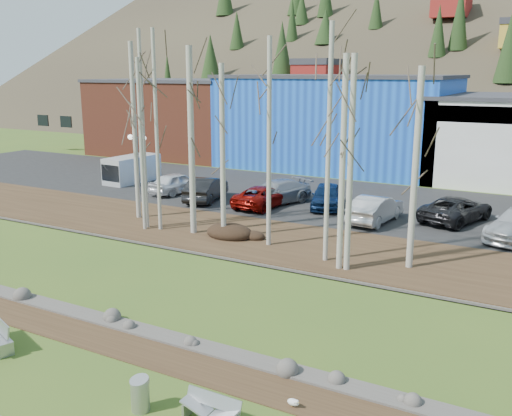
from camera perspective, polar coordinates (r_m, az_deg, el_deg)
The scene contains 34 objects.
ground at distance 18.73m, azimuth -19.41°, elevation -14.73°, with size 200.00×200.00×0.00m, color #3D591E.
dirt_strip at distance 19.99m, azimuth -14.86°, elevation -12.47°, with size 80.00×1.80×0.03m, color #382616.
near_bank_rocks at distance 20.65m, azimuth -12.92°, elevation -11.52°, with size 80.00×0.80×0.50m, color #47423D, non-canonical shape.
river at distance 23.58m, azimuth -6.25°, elevation -8.01°, with size 80.00×8.00×0.90m, color black, non-canonical shape.
far_bank_rocks at distance 26.82m, azimuth -1.21°, elevation -5.23°, with size 80.00×0.80×0.46m, color #47423D, non-canonical shape.
far_bank at distance 29.48m, azimuth 1.91°, elevation -3.34°, with size 80.00×7.00×0.15m, color #382616.
parking_lot at distance 38.83m, azimuth 8.97°, elevation 0.64°, with size 80.00×14.00×0.14m, color black.
building_brick at distance 61.96m, azimuth -7.70°, elevation 9.05°, with size 16.32×12.24×7.80m.
building_blue at distance 53.27m, azimuth 8.25°, elevation 8.59°, with size 20.40×12.24×8.30m.
hillside at distance 95.93m, azimuth 22.24°, elevation 17.89°, with size 160.00×72.00×35.00m, color #342C21, non-canonical shape.
bench_damaged at distance 15.23m, azimuth -4.51°, elevation -19.39°, with size 1.60×0.54×0.71m.
litter_bin at distance 15.86m, azimuth -11.50°, elevation -17.92°, with size 0.49×0.49×0.84m, color #A3A5A7.
seagull at distance 15.84m, azimuth 3.78°, elevation -18.81°, with size 0.39×0.20×0.29m.
dirt_mound at distance 30.00m, azimuth -2.66°, elevation -2.38°, with size 2.60×1.84×0.51m, color black.
birch_0 at distance 33.79m, azimuth -12.03°, elevation 7.43°, with size 0.27×0.27×10.10m.
birch_1 at distance 31.45m, azimuth -11.22°, elevation 7.52°, with size 0.20×0.20×10.64m.
birch_2 at distance 29.99m, azimuth -6.49°, elevation 6.54°, with size 0.32×0.32×9.74m.
birch_3 at distance 31.18m, azimuth -11.40°, elevation 6.11°, with size 0.21×0.21×9.18m.
birch_4 at distance 28.94m, azimuth -3.36°, elevation 5.48°, with size 0.27×0.27×8.87m.
birch_5 at distance 27.60m, azimuth 1.32°, elevation 6.37°, with size 0.23×0.23×10.07m.
birch_6 at distance 25.38m, azimuth 7.26°, elevation 6.16°, with size 0.22×0.22×10.53m.
birch_7 at distance 24.36m, azimuth 9.42°, elevation 4.18°, with size 0.26×0.26×9.19m.
birch_8 at distance 25.31m, azimuth 15.64°, elevation 3.65°, with size 0.29×0.29×8.70m.
birch_10 at distance 30.87m, azimuth -9.91°, elevation 7.47°, with size 0.20×0.20×10.64m.
birch_11 at distance 24.48m, azimuth 8.65°, elevation 4.25°, with size 0.26×0.26×9.19m.
street_lamp at distance 40.85m, azimuth -11.78°, elevation 5.93°, with size 1.59×0.41×4.17m.
car_0 at distance 40.97m, azimuth -7.91°, elevation 2.52°, with size 1.77×4.41×1.50m, color white.
car_1 at distance 38.36m, azimuth -5.01°, elevation 1.92°, with size 1.69×4.84×1.60m, color black.
car_2 at distance 36.47m, azimuth 0.74°, elevation 1.17°, with size 2.25×4.88×1.36m, color maroon.
car_3 at distance 37.32m, azimuth 1.97°, elevation 1.58°, with size 2.13×5.25×1.52m, color #979A9F.
car_4 at distance 36.49m, azimuth 7.09°, elevation 1.22°, with size 1.81×4.50×1.53m, color #0E2145.
car_5 at distance 33.43m, azimuth 11.87°, elevation -0.08°, with size 1.66×4.77×1.57m, color #B5B5B7.
car_6 at distance 34.86m, azimuth 19.41°, elevation -0.09°, with size 2.44×5.30×1.47m, color black.
van_grey at distance 45.63m, azimuth -12.46°, elevation 3.79°, with size 2.17×4.72×2.02m.
Camera 1 is at (12.75, -10.66, 8.63)m, focal length 40.00 mm.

